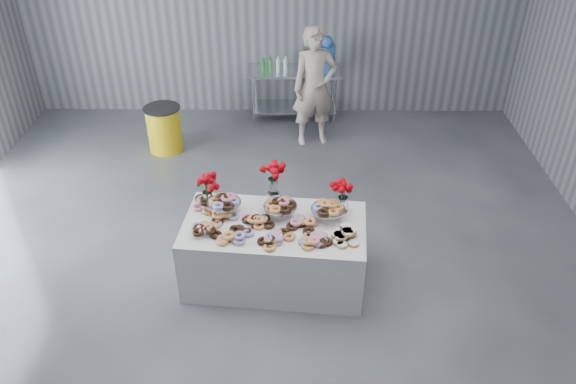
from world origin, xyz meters
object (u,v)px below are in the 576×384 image
Objects in this scene: display_table at (275,252)px; trash_barrel at (164,129)px; water_jug at (326,55)px; person at (315,87)px; prep_table at (294,86)px.

display_table is 2.71× the size of trash_barrel.
display_table is 3.43× the size of water_jug.
person reaches higher than display_table.
prep_table is at bearing 100.76° from person.
water_jug is at bearing 79.63° from display_table.
person is at bearing -105.72° from water_jug.
person is at bearing 7.08° from trash_barrel.
trash_barrel is (-1.75, 2.87, -0.02)m from display_table.
water_jug is 0.79× the size of trash_barrel.
prep_table is 0.82× the size of person.
display_table is at bearing -58.57° from trash_barrel.
person reaches higher than prep_table.
water_jug is at bearing 21.92° from trash_barrel.
display_table is at bearing -100.37° from water_jug.
prep_table reaches higher than trash_barrel.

